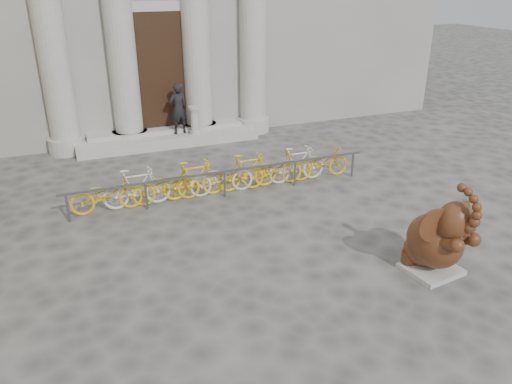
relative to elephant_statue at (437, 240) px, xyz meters
name	(u,v)px	position (x,y,z in m)	size (l,w,h in m)	color
ground	(288,299)	(-2.96, 0.24, -0.72)	(80.00, 80.00, 0.00)	#474442
entrance_steps	(169,139)	(-2.96, 9.64, -0.54)	(6.00, 1.20, 0.36)	#A8A59E
elephant_statue	(437,240)	(0.00, 0.00, 0.00)	(1.31, 1.51, 1.97)	#A8A59E
bike_rack	(221,175)	(-2.59, 5.10, -0.21)	(8.00, 0.53, 1.00)	slate
pedestrian	(178,109)	(-2.59, 9.57, 0.49)	(0.61, 0.40, 1.68)	black
balustrade_post	(195,121)	(-2.11, 9.34, 0.07)	(0.38, 0.38, 0.93)	#A8A59E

